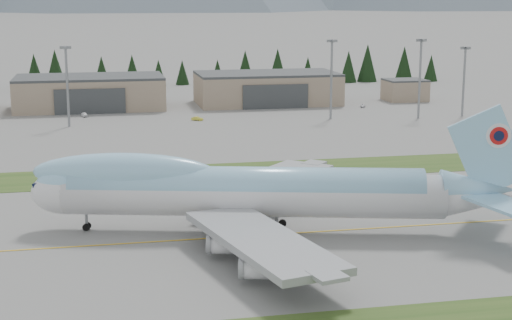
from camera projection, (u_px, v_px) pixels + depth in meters
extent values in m
plane|color=#5F605D|center=(191.00, 240.00, 119.21)|extent=(7000.00, 7000.00, 0.00)
cube|color=#2C4A1A|center=(164.00, 175.00, 162.35)|extent=(400.00, 18.00, 0.08)
cube|color=gold|center=(191.00, 240.00, 119.21)|extent=(400.00, 0.40, 0.02)
cylinder|color=silver|center=(253.00, 195.00, 121.63)|extent=(58.80, 21.35, 6.84)
cylinder|color=#92CDEF|center=(246.00, 187.00, 121.43)|extent=(54.59, 19.78, 6.32)
ellipsoid|color=silver|center=(65.00, 192.00, 123.02)|extent=(12.31, 9.36, 6.84)
ellipsoid|color=#92CDEF|center=(65.00, 185.00, 122.77)|extent=(10.32, 7.90, 5.80)
ellipsoid|color=#92CDEF|center=(124.00, 173.00, 121.91)|extent=(29.59, 12.88, 6.32)
cube|color=#0C1433|center=(42.00, 184.00, 122.92)|extent=(2.87, 3.21, 1.36)
cone|color=silver|center=(479.00, 197.00, 119.99)|extent=(13.91, 9.65, 6.71)
cone|color=#92CDEF|center=(479.00, 189.00, 119.74)|extent=(12.74, 8.80, 6.11)
cube|color=#92CDEF|center=(489.00, 152.00, 118.48)|extent=(12.50, 3.79, 14.53)
cylinder|color=silver|center=(497.00, 135.00, 118.32)|extent=(3.72, 1.15, 3.79)
cylinder|color=red|center=(497.00, 135.00, 118.43)|extent=(2.70, 0.89, 2.74)
cylinder|color=#0C1433|center=(497.00, 135.00, 118.53)|extent=(1.58, 0.60, 1.58)
cube|color=#92CDEF|center=(483.00, 184.00, 125.94)|extent=(12.24, 12.96, 0.48)
cube|color=#92CDEF|center=(504.00, 204.00, 113.59)|extent=(8.33, 12.54, 0.48)
cube|color=#93969A|center=(270.00, 181.00, 138.91)|extent=(28.70, 30.05, 1.05)
cube|color=#93969A|center=(261.00, 241.00, 104.93)|extent=(17.12, 33.05, 1.05)
cylinder|color=silver|center=(241.00, 198.00, 135.42)|extent=(5.96, 3.92, 2.63)
cylinder|color=silver|center=(272.00, 185.00, 144.75)|extent=(5.96, 3.92, 2.63)
cylinder|color=silver|center=(228.00, 245.00, 109.69)|extent=(5.96, 3.92, 2.63)
cylinder|color=silver|center=(262.00, 269.00, 99.87)|extent=(5.96, 3.92, 2.63)
cylinder|color=gray|center=(87.00, 222.00, 123.86)|extent=(0.56, 0.56, 2.53)
cylinder|color=gray|center=(244.00, 218.00, 125.76)|extent=(0.72, 0.72, 2.74)
cylinder|color=gray|center=(241.00, 230.00, 119.58)|extent=(0.72, 0.72, 2.74)
cylinder|color=gray|center=(277.00, 219.00, 125.51)|extent=(0.72, 0.72, 2.74)
cylinder|color=gray|center=(276.00, 230.00, 119.34)|extent=(0.72, 0.72, 2.74)
cylinder|color=black|center=(86.00, 227.00, 123.59)|extent=(1.21, 0.65, 1.16)
cylinder|color=black|center=(88.00, 226.00, 124.41)|extent=(1.21, 0.65, 1.16)
cylinder|color=black|center=(244.00, 223.00, 125.91)|extent=(1.35, 0.83, 1.26)
cylinder|color=black|center=(241.00, 234.00, 119.73)|extent=(1.35, 0.83, 1.26)
cylinder|color=black|center=(277.00, 223.00, 125.66)|extent=(1.35, 0.83, 1.26)
cylinder|color=black|center=(276.00, 235.00, 119.49)|extent=(1.35, 0.83, 1.26)
cube|color=gray|center=(90.00, 93.00, 259.02)|extent=(48.00, 26.00, 10.00)
cube|color=#373B3D|center=(89.00, 77.00, 257.92)|extent=(48.00, 26.00, 0.80)
cube|color=#373B3D|center=(90.00, 102.00, 246.47)|extent=(22.08, 0.60, 8.00)
cube|color=gray|center=(267.00, 89.00, 270.92)|extent=(48.00, 26.00, 10.00)
cube|color=#373B3D|center=(267.00, 74.00, 269.82)|extent=(48.00, 26.00, 0.80)
cube|color=#373B3D|center=(276.00, 97.00, 258.38)|extent=(22.08, 0.60, 8.00)
cube|color=gray|center=(405.00, 91.00, 279.24)|extent=(14.00, 12.00, 7.00)
cube|color=#373B3D|center=(405.00, 80.00, 278.46)|extent=(14.00, 12.00, 0.60)
cylinder|color=gray|center=(67.00, 88.00, 221.07)|extent=(0.70, 0.70, 22.00)
cube|color=gray|center=(65.00, 48.00, 218.75)|extent=(3.20, 3.20, 0.80)
cylinder|color=gray|center=(331.00, 81.00, 235.31)|extent=(0.70, 0.70, 23.05)
cube|color=gray|center=(332.00, 41.00, 232.88)|extent=(3.20, 3.20, 0.80)
cylinder|color=gray|center=(420.00, 80.00, 236.54)|extent=(0.70, 0.70, 23.18)
cube|color=gray|center=(421.00, 40.00, 234.09)|extent=(3.20, 3.20, 0.80)
cylinder|color=gray|center=(464.00, 83.00, 241.25)|extent=(0.70, 0.70, 20.60)
cube|color=gray|center=(466.00, 48.00, 239.07)|extent=(3.20, 3.20, 0.80)
imported|color=white|center=(85.00, 117.00, 241.75)|extent=(2.46, 4.22, 1.35)
imported|color=gold|center=(197.00, 121.00, 234.43)|extent=(3.65, 2.94, 1.17)
imported|color=#BABABF|center=(363.00, 107.00, 262.53)|extent=(2.76, 3.87, 1.04)
cone|color=black|center=(34.00, 71.00, 313.12)|extent=(7.94, 7.94, 14.17)
cone|color=black|center=(55.00, 69.00, 313.39)|extent=(8.85, 8.85, 15.81)
cone|color=black|center=(102.00, 71.00, 321.60)|extent=(7.06, 7.06, 12.60)
cone|color=black|center=(132.00, 70.00, 325.11)|extent=(7.25, 7.25, 12.95)
cone|color=black|center=(159.00, 73.00, 325.05)|extent=(6.14, 6.14, 10.96)
cone|color=black|center=(182.00, 72.00, 329.65)|extent=(5.81, 5.81, 10.37)
cone|color=black|center=(218.00, 73.00, 325.76)|extent=(6.13, 6.13, 10.94)
cone|color=black|center=(245.00, 67.00, 331.65)|extent=(7.99, 7.99, 14.26)
cone|color=black|center=(278.00, 66.00, 330.49)|extent=(8.45, 8.45, 15.10)
cone|color=black|center=(308.00, 70.00, 335.85)|extent=(6.29, 6.29, 11.24)
cone|color=black|center=(348.00, 66.00, 338.87)|extent=(7.63, 7.63, 13.63)
cone|color=black|center=(367.00, 63.00, 341.74)|extent=(9.13, 9.13, 16.30)
cone|color=black|center=(404.00, 63.00, 345.12)|extent=(8.51, 8.51, 15.20)
cone|color=black|center=(431.00, 68.00, 343.69)|extent=(6.45, 6.45, 11.52)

